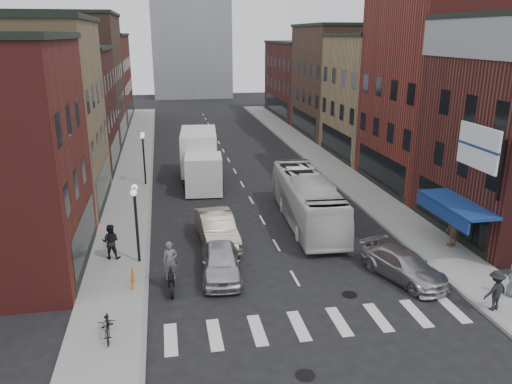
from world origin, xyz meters
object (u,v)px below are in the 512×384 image
billboard_sign (480,148)px  ped_left_solo (111,241)px  transit_bus (307,200)px  ped_right_b (454,230)px  streetlamp_near (136,210)px  box_truck (200,159)px  parked_bicycle (108,325)px  motorcycle_rider (171,268)px  sedan_left_far (217,228)px  curb_car (404,266)px  ped_right_a (496,290)px  sedan_left_near (221,261)px  bike_rack (132,279)px  streetlamp_far (143,149)px

billboard_sign → ped_left_solo: 18.58m
transit_bus → ped_right_b: transit_bus is taller
streetlamp_near → transit_bus: bearing=22.1°
box_truck → parked_bicycle: size_ratio=5.05×
transit_bus → ped_right_b: 8.56m
box_truck → motorcycle_rider: 17.40m
ped_left_solo → ped_right_b: ped_right_b is taller
transit_bus → sedan_left_far: 6.22m
transit_bus → ped_right_b: bearing=-35.2°
transit_bus → sedan_left_far: transit_bus is taller
curb_car → ped_left_solo: size_ratio=2.54×
box_truck → streetlamp_near: bearing=-102.1°
sedan_left_far → parked_bicycle: sedan_left_far is taller
streetlamp_near → ped_right_a: streetlamp_near is taller
motorcycle_rider → ped_right_a: motorcycle_rider is taller
billboard_sign → ped_right_b: billboard_sign is taller
billboard_sign → sedan_left_near: 13.25m
ped_right_b → billboard_sign: bearing=62.2°
box_truck → bike_rack: bearing=-100.2°
curb_car → ped_left_solo: bearing=143.0°
motorcycle_rider → ped_right_b: (15.19, 1.81, -0.03)m
bike_rack → box_truck: 17.46m
box_truck → ped_right_b: bearing=-46.2°
streetlamp_far → box_truck: bearing=1.7°
box_truck → ped_right_b: box_truck is taller
motorcycle_rider → ped_right_a: bearing=-18.2°
streetlamp_near → bike_rack: (-0.20, -2.70, -2.36)m
sedan_left_far → bike_rack: bearing=-137.0°
box_truck → transit_bus: box_truck is taller
streetlamp_far → ped_right_a: 26.18m
streetlamp_near → ped_right_a: 16.70m
sedan_left_near → sedan_left_far: size_ratio=0.88×
sedan_left_far → ped_left_solo: bearing=-170.3°
parked_bicycle → ped_left_solo: (-0.47, 7.20, 0.45)m
billboard_sign → transit_bus: bearing=128.2°
curb_car → sedan_left_far: bearing=125.6°
motorcycle_rider → ped_left_solo: size_ratio=1.28×
box_truck → parked_bicycle: box_truck is taller
box_truck → ped_left_solo: 14.66m
motorcycle_rider → curb_car: 10.99m
sedan_left_near → ped_right_a: bearing=-22.3°
transit_bus → curb_car: size_ratio=2.28×
box_truck → ped_left_solo: box_truck is taller
bike_rack → parked_bicycle: parked_bicycle is taller
bike_rack → sedan_left_near: bearing=8.4°
sedan_left_near → parked_bicycle: bearing=-133.3°
motorcycle_rider → ped_right_a: (13.25, -4.48, -0.07)m
sedan_left_near → parked_bicycle: sedan_left_near is taller
box_truck → curb_car: box_truck is taller
parked_bicycle → ped_right_a: size_ratio=1.02×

